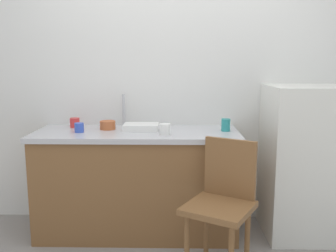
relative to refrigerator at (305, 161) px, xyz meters
name	(u,v)px	position (x,y,z in m)	size (l,w,h in m)	color
back_wall	(170,71)	(-1.09, 0.35, 0.71)	(4.80, 0.10, 2.64)	silver
cabinet_base	(138,184)	(-1.35, 0.00, -0.20)	(1.58, 0.60, 0.81)	brown
countertop	(137,133)	(-1.35, 0.00, 0.22)	(1.62, 0.64, 0.04)	#B7B7BC
faucet	(124,110)	(-1.49, 0.25, 0.38)	(0.02, 0.02, 0.27)	#B7B7BC
refrigerator	(305,161)	(0.00, 0.00, 0.00)	(0.63, 0.60, 1.21)	silver
chair	(222,200)	(-0.74, -0.59, -0.11)	(0.54, 0.54, 0.89)	brown
dish_tray	(141,127)	(-1.32, 0.04, 0.27)	(0.28, 0.20, 0.05)	white
terracotta_bowl	(108,125)	(-1.60, 0.07, 0.28)	(0.13, 0.13, 0.07)	#B25B33
cup_blue	(79,128)	(-1.80, -0.06, 0.28)	(0.07, 0.07, 0.07)	blue
cup_teal	(226,125)	(-0.64, 0.01, 0.29)	(0.07, 0.07, 0.10)	teal
cup_white	(165,129)	(-1.13, -0.16, 0.29)	(0.08, 0.08, 0.09)	white
cup_red	(75,123)	(-1.90, 0.15, 0.28)	(0.08, 0.08, 0.08)	red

